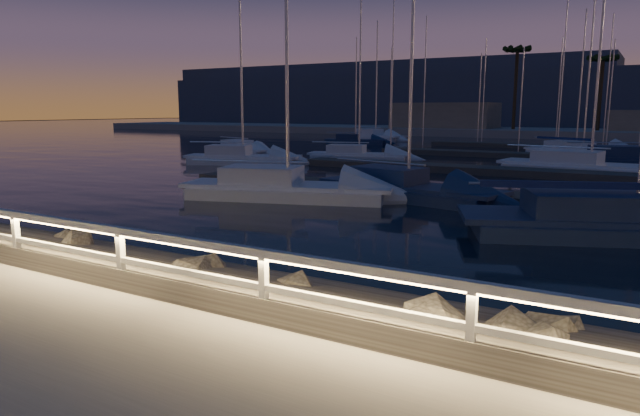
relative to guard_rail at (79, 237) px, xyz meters
The scene contains 20 objects.
ground 0.78m from the guard_rail, ahead, with size 400.00×400.00×0.00m, color #A09A91.
harbor_water 31.27m from the guard_rail, 89.87° to the left, with size 400.00×440.00×0.60m.
guard_rail is the anchor object (origin of this frame).
riprap 1.44m from the guard_rail, 88.90° to the left, with size 35.01×2.81×1.28m.
floating_docks 32.52m from the guard_rail, 89.88° to the left, with size 22.00×36.00×0.40m.
far_shore 74.05m from the guard_rail, 90.04° to the left, with size 160.00×14.00×5.20m.
palm_left 73.04m from the guard_rail, 96.29° to the left, with size 3.00×3.00×11.20m.
palm_center 73.47m from the guard_rail, 88.38° to the left, with size 3.00×3.00×9.70m.
distant_hills 135.56m from the guard_rail, 99.37° to the left, with size 230.00×37.50×18.00m.
sailboat_a 27.93m from the guard_rail, 122.68° to the left, with size 7.86×4.72×13.05m.
sailboat_b 13.46m from the guard_rail, 108.71° to the left, with size 8.90×4.93×14.64m.
sailboat_d 14.46m from the guard_rail, 55.53° to the left, with size 10.02×6.22×16.48m.
sailboat_e 36.19m from the guard_rail, 123.77° to the left, with size 7.06×3.80×11.66m.
sailboat_f 15.43m from the guard_rail, 90.36° to the left, with size 8.33×4.05×13.68m.
sailboat_g 36.28m from the guard_rail, 78.03° to the left, with size 9.46×5.92×15.63m.
sailboat_h 29.34m from the guard_rail, 79.51° to the left, with size 10.11×4.06×16.63m.
sailboat_i 50.16m from the guard_rail, 111.64° to the left, with size 6.56×3.67×10.84m.
sailboat_j 31.36m from the guard_rail, 107.90° to the left, with size 7.48×3.86×12.28m.
sailboat_l 41.60m from the guard_rail, 84.96° to the left, with size 9.04×5.88×14.95m.
sailboat_m 58.65m from the guard_rail, 110.09° to the left, with size 8.29×4.77×13.73m.
Camera 1 is at (8.70, -6.36, 3.02)m, focal length 32.00 mm.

